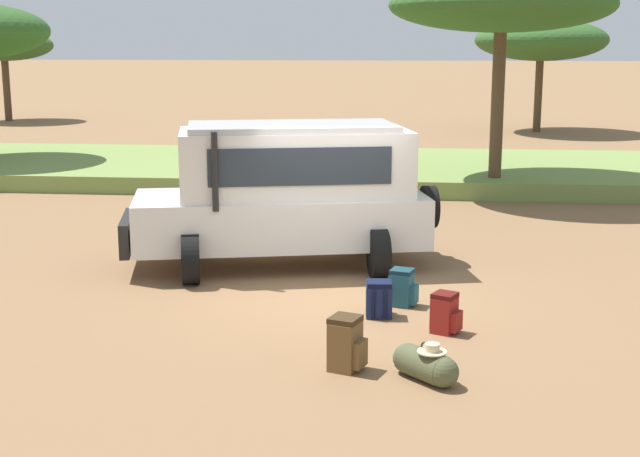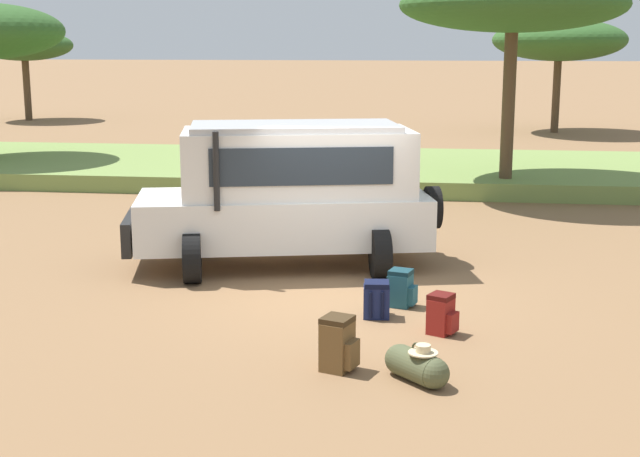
{
  "view_description": "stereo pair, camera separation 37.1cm",
  "coord_description": "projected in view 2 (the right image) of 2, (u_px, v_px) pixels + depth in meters",
  "views": [
    {
      "loc": [
        1.15,
        -13.1,
        3.81
      ],
      "look_at": [
        -0.22,
        0.08,
        1.0
      ],
      "focal_mm": 50.0,
      "sensor_mm": 36.0,
      "label": 1
    },
    {
      "loc": [
        1.52,
        -13.06,
        3.81
      ],
      "look_at": [
        -0.22,
        0.08,
        1.0
      ],
      "focal_mm": 50.0,
      "sensor_mm": 36.0,
      "label": 2
    }
  ],
  "objects": [
    {
      "name": "grass_bank",
      "position": [
        382.0,
        170.0,
        25.08
      ],
      "size": [
        120.0,
        7.0,
        0.44
      ],
      "color": "olive",
      "rests_on": "ground_plane"
    },
    {
      "name": "backpack_cluster_center",
      "position": [
        338.0,
        344.0,
        10.44
      ],
      "size": [
        0.48,
        0.45,
        0.65
      ],
      "color": "brown",
      "rests_on": "ground_plane"
    },
    {
      "name": "acacia_tree_left_mid",
      "position": [
        24.0,
        46.0,
        42.46
      ],
      "size": [
        4.6,
        4.38,
        4.29
      ],
      "color": "brown",
      "rests_on": "ground_plane"
    },
    {
      "name": "duffel_bag_low_black_case",
      "position": [
        417.0,
        366.0,
        10.11
      ],
      "size": [
        0.75,
        0.75,
        0.46
      ],
      "color": "#4C5133",
      "rests_on": "ground_plane"
    },
    {
      "name": "ground_plane",
      "position": [
        333.0,
        294.0,
        13.65
      ],
      "size": [
        320.0,
        320.0,
        0.0
      ],
      "primitive_type": "plane",
      "color": "olive"
    },
    {
      "name": "backpack_outermost",
      "position": [
        401.0,
        288.0,
        12.96
      ],
      "size": [
        0.45,
        0.39,
        0.54
      ],
      "color": "#235B6B",
      "rests_on": "ground_plane"
    },
    {
      "name": "acacia_tree_far_right",
      "position": [
        559.0,
        40.0,
        36.66
      ],
      "size": [
        5.46,
        5.73,
        4.68
      ],
      "color": "brown",
      "rests_on": "ground_plane"
    },
    {
      "name": "backpack_beside_front_wheel",
      "position": [
        441.0,
        314.0,
        11.74
      ],
      "size": [
        0.44,
        0.41,
        0.54
      ],
      "color": "maroon",
      "rests_on": "ground_plane"
    },
    {
      "name": "backpack_near_rear_wheel",
      "position": [
        376.0,
        300.0,
        12.45
      ],
      "size": [
        0.38,
        0.44,
        0.51
      ],
      "color": "navy",
      "rests_on": "ground_plane"
    },
    {
      "name": "acacia_tree_right_mid",
      "position": [
        513.0,
        6.0,
        21.3
      ],
      "size": [
        5.45,
        5.35,
        5.29
      ],
      "color": "brown",
      "rests_on": "ground_plane"
    },
    {
      "name": "safari_vehicle",
      "position": [
        289.0,
        191.0,
        15.11
      ],
      "size": [
        5.48,
        3.43,
        2.44
      ],
      "color": "silver",
      "rests_on": "ground_plane"
    }
  ]
}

